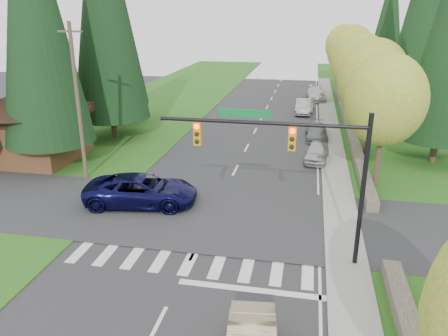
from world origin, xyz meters
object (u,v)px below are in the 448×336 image
(suv_navy, at_px, (141,190))
(parked_car_d, at_px, (307,105))
(parked_car_c, at_px, (303,107))
(parked_car_e, at_px, (316,94))
(parked_car_a, at_px, (317,152))
(parked_car_b, at_px, (317,132))

(suv_navy, bearing_deg, parked_car_d, -26.03)
(parked_car_c, height_order, parked_car_d, parked_car_c)
(parked_car_d, relative_size, parked_car_e, 0.72)
(suv_navy, relative_size, parked_car_e, 1.17)
(parked_car_d, bearing_deg, parked_car_e, 83.42)
(parked_car_c, distance_m, parked_car_e, 8.25)
(parked_car_a, relative_size, parked_car_b, 0.89)
(parked_car_a, distance_m, parked_car_c, 16.26)
(suv_navy, distance_m, parked_car_c, 27.51)
(parked_car_b, relative_size, parked_car_c, 0.96)
(parked_car_a, height_order, parked_car_b, parked_car_a)
(parked_car_a, xyz_separation_m, parked_car_e, (0.00, 24.33, 0.11))
(parked_car_a, relative_size, parked_car_c, 0.86)
(suv_navy, relative_size, parked_car_b, 1.43)
(parked_car_a, bearing_deg, parked_car_c, 100.91)
(suv_navy, relative_size, parked_car_a, 1.60)
(parked_car_a, distance_m, parked_car_d, 17.96)
(parked_car_b, height_order, parked_car_d, parked_car_d)
(parked_car_a, distance_m, parked_car_e, 24.33)
(parked_car_a, relative_size, parked_car_e, 0.73)
(parked_car_a, bearing_deg, parked_car_b, 95.97)
(parked_car_a, bearing_deg, parked_car_e, 95.97)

